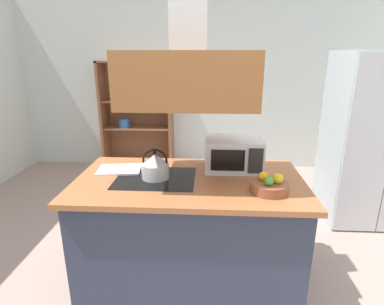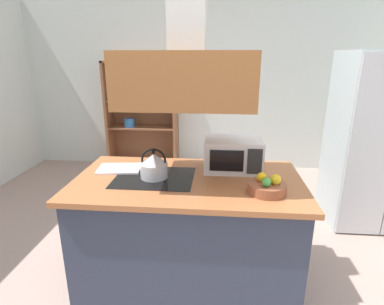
{
  "view_description": "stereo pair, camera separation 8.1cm",
  "coord_description": "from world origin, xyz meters",
  "px_view_note": "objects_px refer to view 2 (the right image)",
  "views": [
    {
      "loc": [
        0.1,
        -2.04,
        1.8
      ],
      "look_at": [
        -0.05,
        0.47,
        1.0
      ],
      "focal_mm": 28.78,
      "sensor_mm": 36.0,
      "label": 1
    },
    {
      "loc": [
        0.18,
        -2.04,
        1.8
      ],
      "look_at": [
        -0.05,
        0.47,
        1.0
      ],
      "focal_mm": 28.78,
      "sensor_mm": 36.0,
      "label": 2
    }
  ],
  "objects_px": {
    "microwave": "(233,154)",
    "cutting_board": "(119,169)",
    "refrigerator": "(378,141)",
    "fruit_bowl": "(267,187)",
    "dish_cabinet": "(143,122)",
    "kettle": "(154,166)"
  },
  "relations": [
    {
      "from": "microwave",
      "to": "cutting_board",
      "type": "bearing_deg",
      "value": -173.8
    },
    {
      "from": "refrigerator",
      "to": "fruit_bowl",
      "type": "bearing_deg",
      "value": -134.82
    },
    {
      "from": "dish_cabinet",
      "to": "microwave",
      "type": "xyz_separation_m",
      "value": [
        1.35,
        -2.42,
        0.27
      ]
    },
    {
      "from": "refrigerator",
      "to": "fruit_bowl",
      "type": "height_order",
      "value": "refrigerator"
    },
    {
      "from": "dish_cabinet",
      "to": "cutting_board",
      "type": "xyz_separation_m",
      "value": [
        0.43,
        -2.52,
        0.15
      ]
    },
    {
      "from": "kettle",
      "to": "microwave",
      "type": "height_order",
      "value": "microwave"
    },
    {
      "from": "refrigerator",
      "to": "microwave",
      "type": "bearing_deg",
      "value": -149.67
    },
    {
      "from": "cutting_board",
      "to": "microwave",
      "type": "height_order",
      "value": "microwave"
    },
    {
      "from": "dish_cabinet",
      "to": "cutting_board",
      "type": "height_order",
      "value": "dish_cabinet"
    },
    {
      "from": "dish_cabinet",
      "to": "fruit_bowl",
      "type": "height_order",
      "value": "dish_cabinet"
    },
    {
      "from": "microwave",
      "to": "fruit_bowl",
      "type": "xyz_separation_m",
      "value": [
        0.22,
        -0.44,
        -0.08
      ]
    },
    {
      "from": "dish_cabinet",
      "to": "cutting_board",
      "type": "bearing_deg",
      "value": -80.37
    },
    {
      "from": "refrigerator",
      "to": "kettle",
      "type": "distance_m",
      "value": 2.47
    },
    {
      "from": "kettle",
      "to": "cutting_board",
      "type": "height_order",
      "value": "kettle"
    },
    {
      "from": "refrigerator",
      "to": "dish_cabinet",
      "type": "bearing_deg",
      "value": 152.96
    },
    {
      "from": "dish_cabinet",
      "to": "cutting_board",
      "type": "relative_size",
      "value": 5.07
    },
    {
      "from": "dish_cabinet",
      "to": "fruit_bowl",
      "type": "xyz_separation_m",
      "value": [
        1.57,
        -2.86,
        0.19
      ]
    },
    {
      "from": "dish_cabinet",
      "to": "microwave",
      "type": "bearing_deg",
      "value": -60.73
    },
    {
      "from": "refrigerator",
      "to": "microwave",
      "type": "xyz_separation_m",
      "value": [
        -1.57,
        -0.92,
        0.11
      ]
    },
    {
      "from": "kettle",
      "to": "microwave",
      "type": "distance_m",
      "value": 0.65
    },
    {
      "from": "refrigerator",
      "to": "microwave",
      "type": "height_order",
      "value": "refrigerator"
    },
    {
      "from": "refrigerator",
      "to": "kettle",
      "type": "xyz_separation_m",
      "value": [
        -2.18,
        -1.16,
        0.07
      ]
    }
  ]
}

